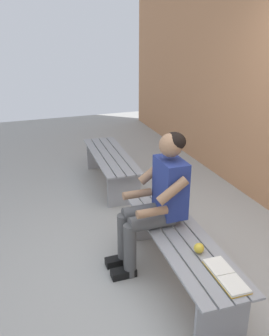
% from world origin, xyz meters
% --- Properties ---
extents(ground_plane, '(10.00, 7.00, 0.04)m').
position_xyz_m(ground_plane, '(1.06, 1.00, -0.02)').
color(ground_plane, '#9E9E99').
extents(bench_near, '(1.64, 0.51, 0.43)m').
position_xyz_m(bench_near, '(0.00, 0.00, 0.33)').
color(bench_near, gray).
rests_on(bench_near, ground).
extents(bench_far, '(1.54, 0.51, 0.43)m').
position_xyz_m(bench_far, '(2.12, 0.00, 0.32)').
color(bench_far, gray).
rests_on(bench_far, ground).
extents(person_seated, '(0.50, 0.69, 1.24)m').
position_xyz_m(person_seated, '(0.30, 0.10, 0.68)').
color(person_seated, navy).
rests_on(person_seated, ground).
extents(apple, '(0.08, 0.08, 0.08)m').
position_xyz_m(apple, '(-0.24, -0.02, 0.47)').
color(apple, gold).
rests_on(apple, bench_near).
extents(book_open, '(0.42, 0.17, 0.02)m').
position_xyz_m(book_open, '(-0.56, -0.06, 0.44)').
color(book_open, white).
rests_on(book_open, bench_near).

